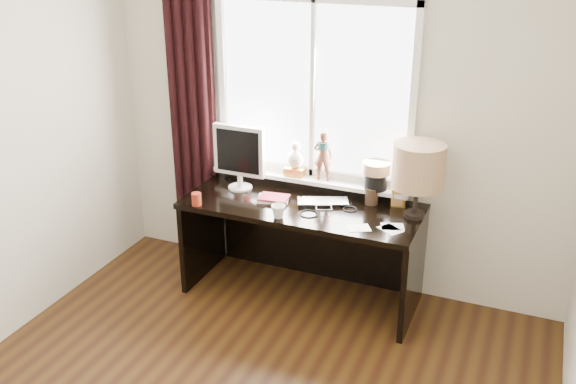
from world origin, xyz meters
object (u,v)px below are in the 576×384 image
at_px(laptop, 323,202).
at_px(monitor, 239,154).
at_px(table_lamp, 418,167).
at_px(red_cup, 196,199).
at_px(desk, 306,229).
at_px(mug, 278,211).

distance_m(laptop, monitor, 0.73).
height_order(laptop, table_lamp, table_lamp).
height_order(laptop, red_cup, red_cup).
bearing_deg(table_lamp, monitor, -179.71).
bearing_deg(desk, monitor, -179.72).
relative_size(laptop, monitor, 0.74).
height_order(laptop, monitor, monitor).
distance_m(red_cup, monitor, 0.48).
xyz_separation_m(mug, monitor, (-0.47, 0.36, 0.23)).
xyz_separation_m(desk, monitor, (-0.54, -0.00, 0.52)).
bearing_deg(laptop, mug, -144.25).
bearing_deg(laptop, desk, 144.05).
relative_size(laptop, red_cup, 3.99).
bearing_deg(desk, table_lamp, 0.29).
height_order(desk, table_lamp, table_lamp).
distance_m(monitor, table_lamp, 1.32).
xyz_separation_m(mug, desk, (0.07, 0.37, -0.29)).
xyz_separation_m(laptop, desk, (-0.14, 0.03, -0.26)).
xyz_separation_m(monitor, table_lamp, (1.32, 0.01, 0.09)).
xyz_separation_m(red_cup, monitor, (0.15, 0.39, 0.23)).
bearing_deg(mug, desk, 79.73).
bearing_deg(desk, laptop, -13.18).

